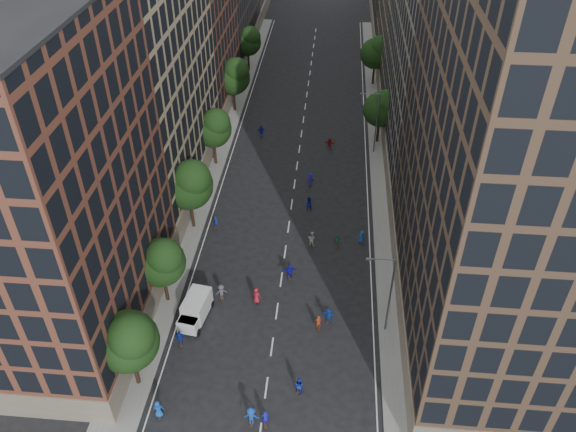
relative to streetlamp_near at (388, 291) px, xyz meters
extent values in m
plane|color=black|center=(-10.37, 28.00, -5.17)|extent=(240.00, 240.00, 0.00)
cube|color=slate|center=(-22.37, 35.50, -5.09)|extent=(4.00, 105.00, 0.15)
cube|color=slate|center=(1.63, 35.50, -5.09)|extent=(4.00, 105.00, 0.15)
cube|color=brown|center=(-29.37, -1.00, 9.83)|extent=(14.00, 22.00, 30.00)
cube|color=#938160|center=(-29.37, 23.00, 11.83)|extent=(14.00, 26.00, 34.00)
cube|color=brown|center=(-29.37, 46.00, 8.83)|extent=(14.00, 20.00, 28.00)
cube|color=#463325|center=(8.63, 3.00, 12.83)|extent=(14.00, 30.00, 36.00)
cube|color=#6C6559|center=(8.63, 32.00, 11.33)|extent=(14.00, 28.00, 33.00)
cylinder|color=black|center=(-21.57, -8.00, -3.19)|extent=(0.36, 0.36, 3.96)
sphere|color=black|center=(-21.57, -8.00, 0.41)|extent=(5.20, 5.20, 5.20)
sphere|color=black|center=(-20.92, -8.52, 1.71)|extent=(3.90, 3.90, 3.90)
cylinder|color=black|center=(-21.57, 2.00, -3.32)|extent=(0.36, 0.36, 3.70)
sphere|color=black|center=(-21.57, 2.00, 0.04)|extent=(4.80, 4.80, 4.80)
sphere|color=black|center=(-20.97, 1.52, 1.24)|extent=(3.60, 3.60, 3.60)
cylinder|color=black|center=(-21.57, 14.00, -3.06)|extent=(0.36, 0.36, 4.22)
sphere|color=black|center=(-21.57, 14.00, 0.78)|extent=(5.60, 5.60, 5.60)
sphere|color=black|center=(-20.87, 13.44, 2.18)|extent=(4.20, 4.20, 4.20)
cylinder|color=black|center=(-21.57, 28.00, -3.23)|extent=(0.36, 0.36, 3.87)
sphere|color=black|center=(-21.57, 28.00, 0.29)|extent=(5.00, 5.00, 5.00)
sphere|color=black|center=(-20.94, 27.50, 1.54)|extent=(3.75, 3.75, 3.75)
cylinder|color=black|center=(-21.57, 44.00, -3.14)|extent=(0.36, 0.36, 4.05)
sphere|color=black|center=(-21.57, 44.00, 0.54)|extent=(5.40, 5.40, 5.40)
sphere|color=black|center=(-20.89, 43.46, 1.89)|extent=(4.05, 4.05, 4.05)
cylinder|color=black|center=(-21.57, 60.00, -3.28)|extent=(0.36, 0.36, 3.78)
sphere|color=black|center=(-21.57, 60.00, 0.16)|extent=(4.80, 4.80, 4.80)
sphere|color=black|center=(-20.97, 59.52, 1.36)|extent=(3.60, 3.60, 3.60)
cylinder|color=black|center=(0.83, 36.00, -3.30)|extent=(0.36, 0.36, 3.74)
sphere|color=black|center=(0.83, 36.00, 0.10)|extent=(5.00, 5.00, 5.00)
sphere|color=black|center=(1.46, 35.50, 1.35)|extent=(3.75, 3.75, 3.75)
cylinder|color=black|center=(0.83, 56.00, -3.19)|extent=(0.36, 0.36, 3.96)
sphere|color=black|center=(0.83, 56.00, 0.41)|extent=(5.20, 5.20, 5.20)
sphere|color=black|center=(1.48, 55.48, 1.71)|extent=(3.90, 3.90, 3.90)
cylinder|color=#595B60|center=(0.23, 0.00, -0.67)|extent=(0.18, 0.18, 9.00)
cylinder|color=#595B60|center=(-0.97, 0.00, 3.83)|extent=(2.40, 0.12, 0.12)
cube|color=#595B60|center=(-2.07, 0.00, 3.78)|extent=(0.50, 0.22, 0.15)
cylinder|color=#595B60|center=(0.23, 33.00, -0.67)|extent=(0.18, 0.18, 9.00)
cylinder|color=#595B60|center=(-0.97, 33.00, 3.83)|extent=(2.40, 0.12, 0.12)
cube|color=#595B60|center=(-2.07, 33.00, 3.78)|extent=(0.50, 0.22, 0.15)
cube|color=white|center=(-18.08, 0.30, -3.77)|extent=(2.55, 3.75, 2.13)
cube|color=white|center=(-18.41, -1.80, -4.15)|extent=(2.15, 1.83, 1.35)
cube|color=black|center=(-18.41, -1.80, -3.53)|extent=(1.91, 1.51, 0.10)
cylinder|color=black|center=(-19.41, -1.94, -4.80)|extent=(0.35, 0.76, 0.73)
cylinder|color=black|center=(-17.50, -2.24, -4.80)|extent=(0.35, 0.76, 0.73)
cylinder|color=black|center=(-18.82, 1.78, -4.80)|extent=(0.35, 0.76, 0.73)
cylinder|color=black|center=(-16.91, 1.48, -4.80)|extent=(0.35, 0.76, 0.73)
imported|color=#1549B1|center=(-18.87, -11.00, -4.26)|extent=(0.97, 0.72, 1.81)
imported|color=#1619B5|center=(-10.01, -11.00, -4.32)|extent=(0.69, 0.53, 1.71)
imported|color=#162BB6|center=(-7.52, -7.63, -4.31)|extent=(1.03, 0.93, 1.72)
imported|color=#133CA1|center=(-11.15, -11.00, -4.20)|extent=(1.26, 0.73, 1.93)
imported|color=#152EAE|center=(-18.87, -3.47, -4.29)|extent=(1.11, 0.69, 1.77)
imported|color=#1642B6|center=(-5.24, 0.59, -4.35)|extent=(1.58, 0.81, 1.63)
imported|color=#A61B2D|center=(-12.54, 2.54, -4.26)|extent=(1.04, 0.87, 1.81)
imported|color=#A2351B|center=(-6.19, -0.34, -4.38)|extent=(0.66, 0.52, 1.58)
imported|color=silver|center=(-7.49, 11.92, -4.25)|extent=(1.10, 1.00, 1.83)
imported|color=#45454B|center=(-16.13, 2.71, -4.26)|extent=(1.34, 1.05, 1.82)
imported|color=#227343|center=(-4.67, 11.88, -4.39)|extent=(0.96, 0.51, 1.56)
imported|color=#1714A9|center=(-9.53, 6.37, -4.28)|extent=(1.72, 1.00, 1.77)
imported|color=#13439A|center=(-1.87, 12.86, -4.40)|extent=(0.88, 0.73, 1.54)
imported|color=navy|center=(-18.87, 14.10, -4.37)|extent=(0.68, 0.57, 1.60)
imported|color=#121A95|center=(-8.26, 18.54, -4.24)|extent=(1.02, 0.86, 1.87)
imported|color=#1615AF|center=(-8.33, 24.03, -4.34)|extent=(1.19, 0.85, 1.66)
imported|color=#1619B6|center=(-16.22, 35.89, -4.20)|extent=(1.18, 0.59, 1.94)
imported|color=maroon|center=(-6.07, 33.42, -4.34)|extent=(1.58, 0.70, 1.65)
camera|label=1|loc=(-5.91, -36.75, 36.46)|focal=35.00mm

